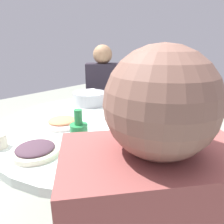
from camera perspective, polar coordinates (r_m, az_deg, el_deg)
ground at (r=1.68m, az=-2.09°, el=-26.51°), size 8.00×8.00×0.00m
round_dining_table at (r=1.32m, az=-2.40°, el=-7.24°), size 1.29×1.29×0.72m
rice_bowl at (r=1.65m, az=-6.11°, el=3.92°), size 0.27×0.27×0.10m
soup_bowl at (r=1.13m, az=14.61°, el=-4.27°), size 0.30×0.30×0.07m
dish_shrimp at (r=1.26m, az=-13.68°, el=-2.67°), size 0.24×0.24×0.04m
dish_tofu_braise at (r=1.51m, az=7.30°, el=1.22°), size 0.21×0.21×0.04m
dish_eggplant at (r=0.97m, az=-20.53°, el=-9.83°), size 0.21×0.21×0.04m
green_bottle at (r=0.82m, az=-9.00°, el=-8.34°), size 0.07×0.07×0.23m
tea_cup_near at (r=1.77m, az=3.87°, el=4.40°), size 0.07×0.07×0.07m
stool_for_diner_left at (r=2.31m, az=-2.31°, el=-6.53°), size 0.32×0.32×0.42m
diner_left at (r=2.15m, az=-2.49°, el=6.40°), size 0.47×0.47×0.76m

